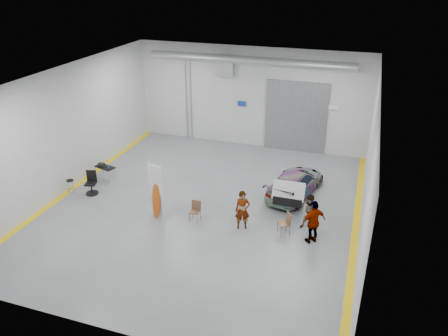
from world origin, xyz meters
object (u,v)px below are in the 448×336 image
(surfboard_display, at_px, (157,196))
(person_a, at_px, (243,210))
(folding_chair_near, at_px, (195,215))
(person_c, at_px, (314,222))
(work_table, at_px, (104,167))
(sedan_car, at_px, (295,183))
(shop_stool, at_px, (71,186))
(folding_chair_far, at_px, (284,227))
(person_b, at_px, (310,212))
(office_chair, at_px, (92,184))

(surfboard_display, bearing_deg, person_a, 21.65)
(surfboard_display, xyz_separation_m, folding_chair_near, (1.62, 0.31, -0.83))
(person_c, bearing_deg, work_table, -55.33)
(folding_chair_near, height_order, work_table, folding_chair_near)
(sedan_car, distance_m, work_table, 9.84)
(person_a, distance_m, work_table, 8.45)
(work_table, bearing_deg, shop_stool, -110.03)
(person_a, bearing_deg, folding_chair_far, -15.21)
(person_a, xyz_separation_m, work_table, (-8.14, 2.25, -0.19))
(sedan_car, bearing_deg, person_c, 122.88)
(person_b, bearing_deg, folding_chair_near, -174.12)
(sedan_car, xyz_separation_m, person_a, (-1.59, -3.71, 0.26))
(person_c, bearing_deg, surfboard_display, -40.84)
(surfboard_display, bearing_deg, person_b, 26.26)
(person_a, distance_m, folding_chair_far, 1.86)
(person_b, bearing_deg, folding_chair_far, -148.71)
(folding_chair_near, height_order, office_chair, office_chair)
(person_b, height_order, surfboard_display, surfboard_display)
(person_b, bearing_deg, sedan_car, 106.57)
(person_a, height_order, folding_chair_near, person_a)
(sedan_car, xyz_separation_m, shop_stool, (-10.43, -3.36, -0.26))
(person_a, relative_size, shop_stool, 2.46)
(surfboard_display, distance_m, shop_stool, 5.21)
(person_c, bearing_deg, person_a, -45.43)
(person_a, distance_m, person_b, 2.85)
(person_c, height_order, work_table, person_c)
(sedan_car, distance_m, office_chair, 9.90)
(sedan_car, height_order, surfboard_display, surfboard_display)
(folding_chair_near, bearing_deg, sedan_car, 45.22)
(shop_stool, relative_size, office_chair, 0.61)
(sedan_car, xyz_separation_m, folding_chair_far, (0.17, -3.58, -0.32))
(person_b, height_order, work_table, person_b)
(sedan_car, xyz_separation_m, folding_chair_near, (-3.71, -3.80, -0.33))
(person_c, height_order, surfboard_display, surfboard_display)
(sedan_car, height_order, person_b, person_b)
(folding_chair_near, bearing_deg, office_chair, 172.15)
(person_b, bearing_deg, person_a, -168.04)
(folding_chair_near, bearing_deg, person_a, 2.16)
(person_c, relative_size, shop_stool, 2.67)
(person_b, distance_m, surfboard_display, 6.59)
(folding_chair_far, relative_size, office_chair, 0.82)
(folding_chair_far, bearing_deg, person_c, 44.65)
(person_c, bearing_deg, sedan_car, -113.39)
(work_table, bearing_deg, folding_chair_near, -21.32)
(sedan_car, bearing_deg, folding_chair_far, 105.66)
(person_b, height_order, office_chair, person_b)
(surfboard_display, distance_m, work_table, 5.16)
(sedan_car, relative_size, person_c, 2.24)
(person_c, distance_m, shop_stool, 11.84)
(sedan_car, relative_size, work_table, 3.58)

